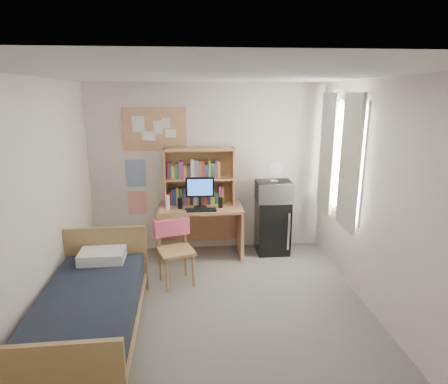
{
  "coord_description": "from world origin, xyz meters",
  "views": [
    {
      "loc": [
        -0.2,
        -3.63,
        2.42
      ],
      "look_at": [
        0.19,
        1.2,
        1.16
      ],
      "focal_mm": 30.0,
      "sensor_mm": 36.0,
      "label": 1
    }
  ],
  "objects": [
    {
      "name": "speaker_right",
      "position": [
        0.18,
        1.71,
        0.86
      ],
      "size": [
        0.06,
        0.06,
        0.15
      ],
      "primitive_type": "cube",
      "rotation": [
        0.0,
        0.0,
        0.01
      ],
      "color": "black",
      "rests_on": "desk"
    },
    {
      "name": "mini_fridge",
      "position": [
        1.0,
        1.83,
        0.42
      ],
      "size": [
        0.5,
        0.5,
        0.84
      ],
      "primitive_type": "cube",
      "rotation": [
        0.0,
        0.0,
        -0.0
      ],
      "color": "black",
      "rests_on": "floor"
    },
    {
      "name": "bulletin_board",
      "position": [
        -0.78,
        2.08,
        1.92
      ],
      "size": [
        0.94,
        0.03,
        0.64
      ],
      "primitive_type": "cube",
      "color": "tan",
      "rests_on": "wall_back"
    },
    {
      "name": "microwave",
      "position": [
        1.0,
        1.81,
        0.99
      ],
      "size": [
        0.53,
        0.4,
        0.31
      ],
      "primitive_type": "cube",
      "rotation": [
        0.0,
        0.0,
        -0.0
      ],
      "color": "silver",
      "rests_on": "mini_fridge"
    },
    {
      "name": "monitor",
      "position": [
        -0.12,
        1.71,
        1.01
      ],
      "size": [
        0.42,
        0.04,
        0.45
      ],
      "primitive_type": "cube",
      "rotation": [
        0.0,
        0.0,
        0.01
      ],
      "color": "black",
      "rests_on": "desk"
    },
    {
      "name": "curtain_right",
      "position": [
        1.72,
        1.6,
        1.6
      ],
      "size": [
        0.04,
        0.55,
        1.7
      ],
      "primitive_type": "cube",
      "color": "beige",
      "rests_on": "wall_right"
    },
    {
      "name": "speaker_left",
      "position": [
        -0.42,
        1.7,
        0.87
      ],
      "size": [
        0.07,
        0.07,
        0.16
      ],
      "primitive_type": "cube",
      "rotation": [
        0.0,
        0.0,
        0.01
      ],
      "color": "black",
      "rests_on": "desk"
    },
    {
      "name": "floor",
      "position": [
        0.0,
        0.0,
        -0.01
      ],
      "size": [
        3.6,
        4.2,
        0.02
      ],
      "primitive_type": "cube",
      "color": "slate",
      "rests_on": "ground"
    },
    {
      "name": "ceiling",
      "position": [
        0.0,
        0.0,
        2.6
      ],
      "size": [
        3.6,
        4.2,
        0.02
      ],
      "primitive_type": "cube",
      "color": "silver",
      "rests_on": "wall_back"
    },
    {
      "name": "curtain_left",
      "position": [
        1.72,
        0.8,
        1.6
      ],
      "size": [
        0.04,
        0.55,
        1.7
      ],
      "primitive_type": "cube",
      "color": "beige",
      "rests_on": "wall_right"
    },
    {
      "name": "hutch",
      "position": [
        -0.13,
        1.92,
        1.22
      ],
      "size": [
        1.06,
        0.28,
        0.86
      ],
      "primitive_type": "cube",
      "rotation": [
        0.0,
        0.0,
        0.01
      ],
      "color": "tan",
      "rests_on": "desk"
    },
    {
      "name": "poster_wave",
      "position": [
        -1.1,
        2.09,
        1.25
      ],
      "size": [
        0.3,
        0.01,
        0.42
      ],
      "primitive_type": "cube",
      "color": "#265298",
      "rests_on": "wall_back"
    },
    {
      "name": "bed",
      "position": [
        -1.28,
        -0.21,
        0.26
      ],
      "size": [
        1.01,
        1.93,
        0.52
      ],
      "primitive_type": "cube",
      "rotation": [
        0.0,
        0.0,
        0.03
      ],
      "color": "black",
      "rests_on": "floor"
    },
    {
      "name": "poster_japan",
      "position": [
        -1.1,
        2.09,
        0.78
      ],
      "size": [
        0.28,
        0.01,
        0.36
      ],
      "primitive_type": "cube",
      "color": "red",
      "rests_on": "wall_back"
    },
    {
      "name": "keyboard",
      "position": [
        -0.12,
        1.57,
        0.8
      ],
      "size": [
        0.46,
        0.15,
        0.02
      ],
      "primitive_type": "cube",
      "rotation": [
        0.0,
        0.0,
        0.01
      ],
      "color": "black",
      "rests_on": "desk"
    },
    {
      "name": "wall_right",
      "position": [
        1.8,
        0.0,
        1.3
      ],
      "size": [
        0.04,
        4.2,
        2.6
      ],
      "primitive_type": "cube",
      "color": "silver",
      "rests_on": "floor"
    },
    {
      "name": "pillow",
      "position": [
        -1.3,
        0.54,
        0.58
      ],
      "size": [
        0.53,
        0.38,
        0.12
      ],
      "primitive_type": "cube",
      "rotation": [
        0.0,
        0.0,
        0.03
      ],
      "color": "white",
      "rests_on": "bed"
    },
    {
      "name": "window_unit",
      "position": [
        1.75,
        1.2,
        1.6
      ],
      "size": [
        0.1,
        1.4,
        1.7
      ],
      "primitive_type": "cube",
      "color": "white",
      "rests_on": "wall_right"
    },
    {
      "name": "wall_front",
      "position": [
        0.0,
        -2.1,
        1.3
      ],
      "size": [
        3.6,
        0.04,
        2.6
      ],
      "primitive_type": "cube",
      "color": "silver",
      "rests_on": "floor"
    },
    {
      "name": "hoodie",
      "position": [
        -0.52,
        1.09,
        0.73
      ],
      "size": [
        0.49,
        0.28,
        0.22
      ],
      "primitive_type": "cube",
      "rotation": [
        0.0,
        0.0,
        0.31
      ],
      "color": "#FF6183",
      "rests_on": "desk_chair"
    },
    {
      "name": "desk",
      "position": [
        -0.12,
        1.77,
        0.39
      ],
      "size": [
        1.26,
        0.64,
        0.79
      ],
      "primitive_type": "cube",
      "rotation": [
        0.0,
        0.0,
        0.01
      ],
      "color": "tan",
      "rests_on": "floor"
    },
    {
      "name": "wall_left",
      "position": [
        -1.8,
        0.0,
        1.3
      ],
      "size": [
        0.04,
        4.2,
        2.6
      ],
      "primitive_type": "cube",
      "color": "silver",
      "rests_on": "floor"
    },
    {
      "name": "wall_back",
      "position": [
        0.0,
        2.1,
        1.3
      ],
      "size": [
        3.6,
        0.04,
        2.6
      ],
      "primitive_type": "cube",
      "color": "silver",
      "rests_on": "floor"
    },
    {
      "name": "water_bottle",
      "position": [
        -0.6,
        1.66,
        0.89
      ],
      "size": [
        0.06,
        0.06,
        0.22
      ],
      "primitive_type": "cylinder",
      "rotation": [
        0.0,
        0.0,
        0.01
      ],
      "color": "white",
      "rests_on": "desk"
    },
    {
      "name": "desk_fan",
      "position": [
        1.0,
        1.81,
        1.29
      ],
      "size": [
        0.23,
        0.23,
        0.28
      ],
      "primitive_type": "cylinder",
      "rotation": [
        0.0,
        0.0,
        -0.0
      ],
      "color": "white",
      "rests_on": "microwave"
    },
    {
      "name": "desk_chair",
      "position": [
        -0.46,
        0.9,
        0.47
      ],
      "size": [
        0.59,
        0.59,
        0.94
      ],
      "primitive_type": "cube",
      "rotation": [
        0.0,
        0.0,
        0.31
      ],
      "color": "#AA8750",
      "rests_on": "floor"
    }
  ]
}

